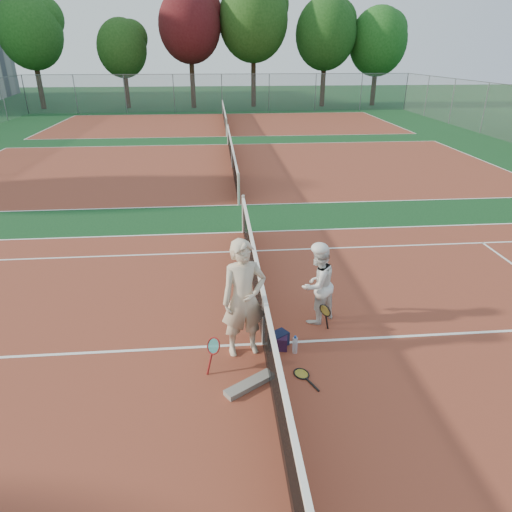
# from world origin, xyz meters

# --- Properties ---
(ground) EXTENTS (130.00, 130.00, 0.00)m
(ground) POSITION_xyz_m (0.00, 0.00, 0.00)
(ground) COLOR #0F3A19
(ground) RESTS_ON ground
(court_main) EXTENTS (23.77, 10.97, 0.01)m
(court_main) POSITION_xyz_m (0.00, 0.00, 0.00)
(court_main) COLOR brown
(court_main) RESTS_ON ground
(court_far_a) EXTENTS (23.77, 10.97, 0.01)m
(court_far_a) POSITION_xyz_m (0.00, 13.50, 0.00)
(court_far_a) COLOR brown
(court_far_a) RESTS_ON ground
(court_far_b) EXTENTS (23.77, 10.97, 0.01)m
(court_far_b) POSITION_xyz_m (0.00, 27.00, 0.00)
(court_far_b) COLOR brown
(court_far_b) RESTS_ON ground
(net_main) EXTENTS (0.10, 10.98, 1.02)m
(net_main) POSITION_xyz_m (0.00, 0.00, 0.51)
(net_main) COLOR black
(net_main) RESTS_ON ground
(net_far_a) EXTENTS (0.10, 10.98, 1.02)m
(net_far_a) POSITION_xyz_m (0.00, 13.50, 0.51)
(net_far_a) COLOR black
(net_far_a) RESTS_ON ground
(net_far_b) EXTENTS (0.10, 10.98, 1.02)m
(net_far_b) POSITION_xyz_m (0.00, 27.00, 0.51)
(net_far_b) COLOR black
(net_far_b) RESTS_ON ground
(fence_back) EXTENTS (32.00, 0.06, 3.00)m
(fence_back) POSITION_xyz_m (0.00, 34.00, 1.50)
(fence_back) COLOR slate
(fence_back) RESTS_ON ground
(player_a) EXTENTS (0.84, 0.65, 2.07)m
(player_a) POSITION_xyz_m (-0.35, -0.18, 1.04)
(player_a) COLOR beige
(player_a) RESTS_ON ground
(player_b) EXTENTS (0.95, 0.91, 1.55)m
(player_b) POSITION_xyz_m (1.09, 0.70, 0.77)
(player_b) COLOR white
(player_b) RESTS_ON ground
(racket_red) EXTENTS (0.38, 0.39, 0.56)m
(racket_red) POSITION_xyz_m (-0.87, -0.59, 0.28)
(racket_red) COLOR maroon
(racket_red) RESTS_ON ground
(racket_black_held) EXTENTS (0.33, 0.33, 0.58)m
(racket_black_held) POSITION_xyz_m (1.15, 0.29, 0.29)
(racket_black_held) COLOR black
(racket_black_held) RESTS_ON ground
(racket_spare) EXTENTS (0.49, 0.66, 0.03)m
(racket_spare) POSITION_xyz_m (0.52, -0.89, 0.01)
(racket_spare) COLOR black
(racket_spare) RESTS_ON ground
(sports_bag_navy) EXTENTS (0.40, 0.36, 0.26)m
(sports_bag_navy) POSITION_xyz_m (0.26, -0.06, 0.13)
(sports_bag_navy) COLOR black
(sports_bag_navy) RESTS_ON ground
(sports_bag_purple) EXTENTS (0.33, 0.25, 0.24)m
(sports_bag_purple) POSITION_xyz_m (0.25, -0.16, 0.12)
(sports_bag_purple) COLOR #29102D
(sports_bag_purple) RESTS_ON ground
(net_cover_canvas) EXTENTS (0.82, 0.64, 0.09)m
(net_cover_canvas) POSITION_xyz_m (-0.33, -1.11, 0.05)
(net_cover_canvas) COLOR slate
(net_cover_canvas) RESTS_ON ground
(water_bottle) EXTENTS (0.09, 0.09, 0.30)m
(water_bottle) POSITION_xyz_m (0.51, -0.30, 0.15)
(water_bottle) COLOR #C9E6FF
(water_bottle) RESTS_ON ground
(tree_back_0) EXTENTS (5.29, 5.29, 9.25)m
(tree_back_0) POSITION_xyz_m (-15.93, 37.60, 6.18)
(tree_back_0) COLOR #382314
(tree_back_0) RESTS_ON ground
(tree_back_1) EXTENTS (4.25, 4.25, 7.40)m
(tree_back_1) POSITION_xyz_m (-8.48, 37.67, 4.93)
(tree_back_1) COLOR #382314
(tree_back_1) RESTS_ON ground
(tree_back_maroon) EXTENTS (5.32, 5.32, 9.76)m
(tree_back_maroon) POSITION_xyz_m (-2.53, 37.19, 6.68)
(tree_back_maroon) COLOR #382314
(tree_back_maroon) RESTS_ON ground
(tree_back_3) EXTENTS (6.06, 6.06, 10.68)m
(tree_back_3) POSITION_xyz_m (2.99, 37.79, 7.17)
(tree_back_3) COLOR #382314
(tree_back_3) RESTS_ON ground
(tree_back_4) EXTENTS (5.36, 5.36, 9.22)m
(tree_back_4) POSITION_xyz_m (9.39, 37.44, 6.12)
(tree_back_4) COLOR #382314
(tree_back_4) RESTS_ON ground
(tree_back_5) EXTENTS (5.19, 5.19, 8.50)m
(tree_back_5) POSITION_xyz_m (14.36, 37.83, 5.50)
(tree_back_5) COLOR #382314
(tree_back_5) RESTS_ON ground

